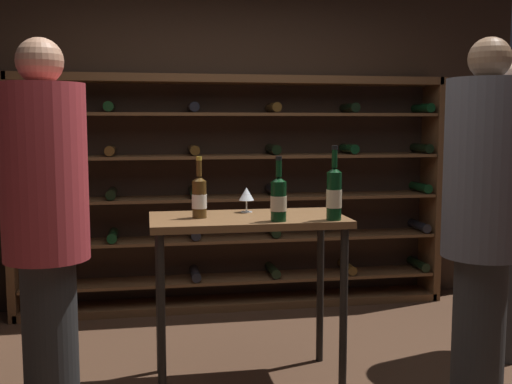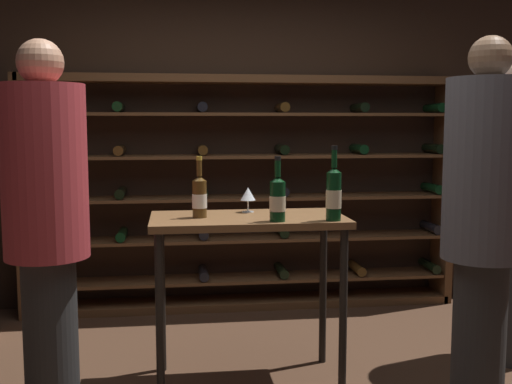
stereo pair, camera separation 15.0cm
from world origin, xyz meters
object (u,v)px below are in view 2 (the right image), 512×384
at_px(wine_rack, 243,193).
at_px(wine_bottle_gold_foil, 199,196).
at_px(wine_bottle_red_label, 278,199).
at_px(wine_bottle_black_capsule, 334,194).
at_px(tasting_table, 248,239).
at_px(person_bystander_dark_jacket, 484,211).
at_px(wine_glass_stemmed_left, 248,195).
at_px(person_guest_plum_blouse, 46,210).

bearing_deg(wine_rack, wine_bottle_gold_foil, -105.31).
relative_size(wine_bottle_red_label, wine_bottle_black_capsule, 0.87).
relative_size(tasting_table, wine_bottle_red_label, 3.13).
bearing_deg(wine_bottle_red_label, wine_bottle_black_capsule, -2.63).
bearing_deg(wine_bottle_gold_foil, person_bystander_dark_jacket, -22.43).
xyz_separation_m(wine_bottle_red_label, wine_glass_stemmed_left, (-0.12, 0.35, -0.02)).
bearing_deg(wine_bottle_black_capsule, person_guest_plum_blouse, 179.69).
distance_m(tasting_table, wine_bottle_red_label, 0.34).
xyz_separation_m(tasting_table, wine_bottle_black_capsule, (0.43, -0.21, 0.27)).
xyz_separation_m(wine_rack, wine_bottle_red_label, (0.00, -1.65, 0.16)).
relative_size(tasting_table, wine_bottle_black_capsule, 2.71).
xyz_separation_m(person_guest_plum_blouse, wine_bottle_black_capsule, (1.48, -0.01, 0.06)).
bearing_deg(wine_rack, person_bystander_dark_jacket, -64.57).
height_order(person_guest_plum_blouse, wine_bottle_red_label, person_guest_plum_blouse).
xyz_separation_m(person_guest_plum_blouse, wine_glass_stemmed_left, (1.06, 0.35, 0.02)).
relative_size(person_bystander_dark_jacket, wine_bottle_gold_foil, 5.60).
bearing_deg(wine_glass_stemmed_left, person_guest_plum_blouse, -161.65).
xyz_separation_m(tasting_table, person_bystander_dark_jacket, (1.09, -0.57, 0.22)).
distance_m(tasting_table, wine_glass_stemmed_left, 0.28).
relative_size(person_bystander_dark_jacket, wine_glass_stemmed_left, 12.99).
distance_m(wine_rack, wine_bottle_black_capsule, 1.70).
bearing_deg(person_guest_plum_blouse, person_bystander_dark_jacket, -162.04).
distance_m(wine_rack, wine_bottle_red_label, 1.66).
bearing_deg(person_bystander_dark_jacket, person_guest_plum_blouse, 76.76).
bearing_deg(wine_bottle_red_label, wine_bottle_gold_foil, 155.10).
xyz_separation_m(wine_bottle_red_label, wine_bottle_black_capsule, (0.30, -0.01, 0.02)).
relative_size(person_bystander_dark_jacket, wine_bottle_black_capsule, 4.74).
relative_size(wine_rack, person_guest_plum_blouse, 1.81).
relative_size(person_bystander_dark_jacket, person_guest_plum_blouse, 1.00).
xyz_separation_m(person_bystander_dark_jacket, wine_bottle_gold_foil, (-1.36, 0.56, 0.03)).
height_order(person_bystander_dark_jacket, wine_bottle_gold_foil, person_bystander_dark_jacket).
xyz_separation_m(wine_rack, person_guest_plum_blouse, (-1.18, -1.66, 0.12)).
height_order(tasting_table, wine_bottle_red_label, wine_bottle_red_label).
bearing_deg(person_bystander_dark_jacket, wine_bottle_gold_foil, 64.13).
bearing_deg(wine_bottle_gold_foil, wine_glass_stemmed_left, 29.13).
bearing_deg(wine_glass_stemmed_left, wine_bottle_red_label, -71.56).
bearing_deg(tasting_table, wine_bottle_gold_foil, -178.59).
height_order(wine_rack, wine_bottle_gold_foil, wine_rack).
distance_m(wine_rack, wine_glass_stemmed_left, 1.31).
distance_m(person_bystander_dark_jacket, wine_bottle_black_capsule, 0.75).
height_order(tasting_table, wine_glass_stemmed_left, wine_glass_stemmed_left).
bearing_deg(tasting_table, wine_glass_stemmed_left, 83.20).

